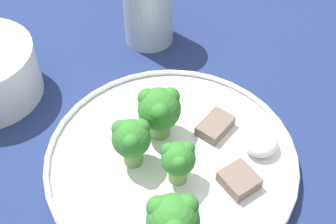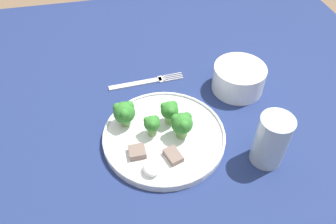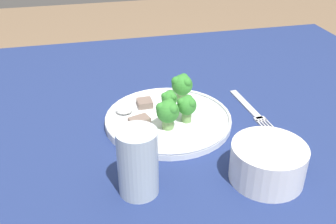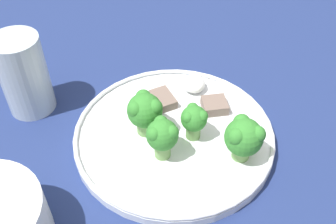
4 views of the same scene
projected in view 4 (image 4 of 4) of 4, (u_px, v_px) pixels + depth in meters
table at (130, 166)px, 0.60m from camera, size 1.38×1.19×0.76m
dinner_plate at (174, 135)px, 0.52m from camera, size 0.26×0.26×0.02m
drinking_glass at (25, 79)px, 0.54m from camera, size 0.06×0.06×0.11m
broccoli_floret_near_rim_left at (145, 111)px, 0.49m from camera, size 0.05×0.05×0.06m
broccoli_floret_center_left at (244, 137)px, 0.46m from camera, size 0.05×0.05×0.06m
broccoli_floret_back_left at (194, 119)px, 0.49m from camera, size 0.03×0.03×0.05m
broccoli_floret_front_left at (162, 135)px, 0.46m from camera, size 0.04×0.04×0.06m
meat_slice_front_slice at (214, 105)px, 0.54m from camera, size 0.03×0.03×0.01m
meat_slice_middle_slice at (163, 99)px, 0.55m from camera, size 0.05×0.04×0.01m
sauce_dollop at (194, 84)px, 0.57m from camera, size 0.04×0.03×0.02m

